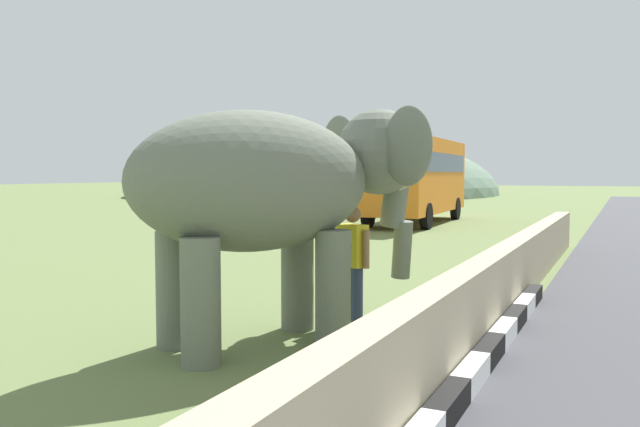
# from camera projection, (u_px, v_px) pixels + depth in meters

# --- Properties ---
(barrier_parapet) EXTENTS (28.00, 0.36, 1.00)m
(barrier_parapet) POSITION_uv_depth(u_px,v_px,m) (418.00, 355.00, 5.61)
(barrier_parapet) COLOR tan
(barrier_parapet) RESTS_ON ground_plane
(elephant) EXTENTS (3.95, 3.56, 2.97)m
(elephant) POSITION_uv_depth(u_px,v_px,m) (280.00, 186.00, 7.82)
(elephant) COLOR slate
(elephant) RESTS_ON ground_plane
(person_handler) EXTENTS (0.37, 0.64, 1.66)m
(person_handler) POSITION_uv_depth(u_px,v_px,m) (352.00, 259.00, 8.75)
(person_handler) COLOR navy
(person_handler) RESTS_ON ground_plane
(bus_orange) EXTENTS (8.94, 2.94, 3.50)m
(bus_orange) POSITION_uv_depth(u_px,v_px,m) (416.00, 174.00, 26.71)
(bus_orange) COLOR orange
(bus_orange) RESTS_ON ground_plane
(cow_near) EXTENTS (1.88, 1.22, 1.23)m
(cow_near) POSITION_uv_depth(u_px,v_px,m) (315.00, 209.00, 21.72)
(cow_near) COLOR #473323
(cow_near) RESTS_ON ground_plane
(hill_east) EXTENTS (43.13, 34.50, 12.36)m
(hill_east) POSITION_uv_depth(u_px,v_px,m) (323.00, 194.00, 64.69)
(hill_east) COLOR slate
(hill_east) RESTS_ON ground_plane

